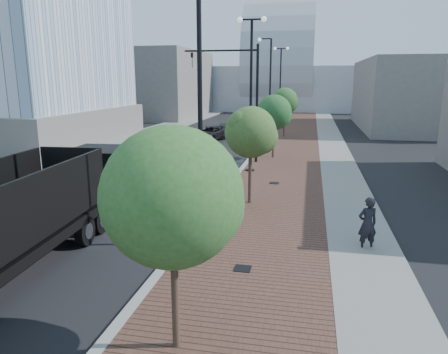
% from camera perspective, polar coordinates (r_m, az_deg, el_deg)
% --- Properties ---
extents(sidewalk, '(7.00, 140.00, 0.12)m').
position_cam_1_polar(sidewalk, '(44.00, 10.65, 5.49)').
color(sidewalk, '#4C2D23').
rests_on(sidewalk, ground).
extents(concrete_strip, '(2.40, 140.00, 0.13)m').
position_cam_1_polar(concrete_strip, '(44.04, 14.17, 5.33)').
color(concrete_strip, slate).
rests_on(concrete_strip, ground).
extents(curb, '(0.30, 140.00, 0.14)m').
position_cam_1_polar(curb, '(44.19, 6.09, 5.69)').
color(curb, gray).
rests_on(curb, ground).
extents(west_sidewalk, '(4.00, 140.00, 0.12)m').
position_cam_1_polar(west_sidewalk, '(47.24, -9.89, 6.03)').
color(west_sidewalk, slate).
rests_on(west_sidewalk, ground).
extents(dump_truck, '(3.28, 13.46, 3.26)m').
position_cam_1_polar(dump_truck, '(16.24, -20.99, -3.28)').
color(dump_truck, black).
rests_on(dump_truck, ground).
extents(white_sedan, '(2.91, 5.45, 1.71)m').
position_cam_1_polar(white_sedan, '(22.78, -10.09, 0.57)').
color(white_sedan, white).
rests_on(white_sedan, ground).
extents(dark_car_mid, '(3.38, 5.29, 1.36)m').
position_cam_1_polar(dark_car_mid, '(40.45, -2.00, 5.94)').
color(dark_car_mid, black).
rests_on(dark_car_mid, ground).
extents(dark_car_far, '(2.06, 4.33, 1.22)m').
position_cam_1_polar(dark_car_far, '(42.59, -0.32, 6.22)').
color(dark_car_far, black).
rests_on(dark_car_far, ground).
extents(pedestrian, '(0.81, 0.68, 1.90)m').
position_cam_1_polar(pedestrian, '(15.08, 18.89, -6.06)').
color(pedestrian, black).
rests_on(pedestrian, ground).
extents(streetlight_1, '(1.44, 0.56, 9.21)m').
position_cam_1_polar(streetlight_1, '(14.19, -3.69, 7.53)').
color(streetlight_1, black).
rests_on(streetlight_1, ground).
extents(streetlight_2, '(1.72, 0.56, 9.28)m').
position_cam_1_polar(streetlight_2, '(25.90, 3.66, 11.10)').
color(streetlight_2, black).
rests_on(streetlight_2, ground).
extents(streetlight_3, '(1.44, 0.56, 9.21)m').
position_cam_1_polar(streetlight_3, '(37.84, 6.07, 10.95)').
color(streetlight_3, black).
rests_on(streetlight_3, ground).
extents(streetlight_4, '(1.72, 0.56, 9.28)m').
position_cam_1_polar(streetlight_4, '(49.77, 7.62, 11.96)').
color(streetlight_4, black).
rests_on(streetlight_4, ground).
extents(traffic_mast, '(5.09, 0.20, 8.00)m').
position_cam_1_polar(traffic_mast, '(28.99, 2.72, 11.64)').
color(traffic_mast, black).
rests_on(traffic_mast, ground).
extents(tree_0, '(2.86, 2.86, 4.88)m').
position_cam_1_polar(tree_0, '(8.39, -6.68, -2.73)').
color(tree_0, '#382619').
rests_on(tree_0, ground).
extents(tree_1, '(2.38, 2.33, 4.58)m').
position_cam_1_polar(tree_1, '(18.97, 3.78, 6.06)').
color(tree_1, '#382619').
rests_on(tree_1, ground).
extents(tree_2, '(2.57, 2.55, 4.67)m').
position_cam_1_polar(tree_2, '(30.85, 6.89, 8.68)').
color(tree_2, '#382619').
rests_on(tree_2, ground).
extents(tree_3, '(2.60, 2.59, 4.94)m').
position_cam_1_polar(tree_3, '(42.78, 8.30, 10.17)').
color(tree_3, '#382619').
rests_on(tree_3, ground).
extents(tower_podium, '(19.00, 19.00, 3.00)m').
position_cam_1_polar(tower_podium, '(45.64, -26.81, 6.41)').
color(tower_podium, slate).
rests_on(tower_podium, ground).
extents(convention_center, '(50.00, 30.00, 50.00)m').
position_cam_1_polar(convention_center, '(88.84, 7.82, 13.17)').
color(convention_center, '#9FA3A8').
rests_on(convention_center, ground).
extents(commercial_block_nw, '(14.00, 20.00, 10.00)m').
position_cam_1_polar(commercial_block_nw, '(68.08, -9.43, 12.33)').
color(commercial_block_nw, '#68635D').
rests_on(commercial_block_nw, ground).
extents(commercial_block_ne, '(12.00, 22.00, 8.00)m').
position_cam_1_polar(commercial_block_ne, '(54.93, 24.41, 10.17)').
color(commercial_block_ne, '#66625C').
rests_on(commercial_block_ne, ground).
extents(utility_cover_1, '(0.50, 0.50, 0.02)m').
position_cam_1_polar(utility_cover_1, '(13.02, 2.55, -12.29)').
color(utility_cover_1, black).
rests_on(utility_cover_1, sidewalk).
extents(utility_cover_2, '(0.50, 0.50, 0.02)m').
position_cam_1_polar(utility_cover_2, '(23.38, 6.84, -0.81)').
color(utility_cover_2, black).
rests_on(utility_cover_2, sidewalk).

